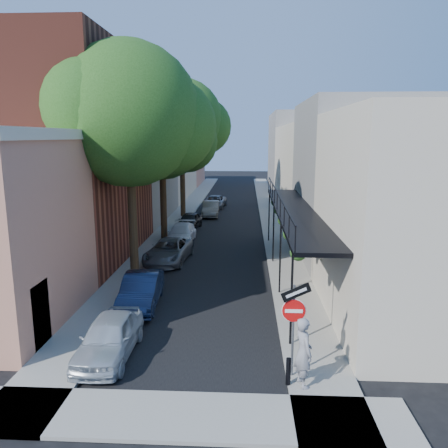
# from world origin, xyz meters

# --- Properties ---
(ground) EXTENTS (160.00, 160.00, 0.00)m
(ground) POSITION_xyz_m (0.00, 0.00, 0.00)
(ground) COLOR black
(ground) RESTS_ON ground
(road_surface) EXTENTS (6.00, 64.00, 0.01)m
(road_surface) POSITION_xyz_m (0.00, 30.00, 0.01)
(road_surface) COLOR black
(road_surface) RESTS_ON ground
(sidewalk_left) EXTENTS (2.00, 64.00, 0.12)m
(sidewalk_left) POSITION_xyz_m (-4.00, 30.00, 0.06)
(sidewalk_left) COLOR gray
(sidewalk_left) RESTS_ON ground
(sidewalk_right) EXTENTS (2.00, 64.00, 0.12)m
(sidewalk_right) POSITION_xyz_m (4.00, 30.00, 0.06)
(sidewalk_right) COLOR gray
(sidewalk_right) RESTS_ON ground
(sidewalk_cross) EXTENTS (12.00, 2.00, 0.12)m
(sidewalk_cross) POSITION_xyz_m (0.00, -1.00, 0.06)
(sidewalk_cross) COLOR gray
(sidewalk_cross) RESTS_ON ground
(buildings_left) EXTENTS (10.10, 59.10, 12.00)m
(buildings_left) POSITION_xyz_m (-9.30, 28.76, 4.94)
(buildings_left) COLOR tan
(buildings_left) RESTS_ON ground
(buildings_right) EXTENTS (9.80, 55.00, 10.00)m
(buildings_right) POSITION_xyz_m (8.99, 29.49, 4.42)
(buildings_right) COLOR beige
(buildings_right) RESTS_ON ground
(sign_post) EXTENTS (0.89, 0.17, 2.99)m
(sign_post) POSITION_xyz_m (3.16, 0.97, 2.04)
(sign_post) COLOR #595B60
(sign_post) RESTS_ON ground
(bollard) EXTENTS (0.14, 0.14, 0.80)m
(bollard) POSITION_xyz_m (3.00, 0.50, 0.52)
(bollard) COLOR black
(bollard) RESTS_ON sidewalk_right
(oak_near) EXTENTS (7.48, 6.80, 11.42)m
(oak_near) POSITION_xyz_m (-3.37, 10.26, 7.88)
(oak_near) COLOR #312313
(oak_near) RESTS_ON ground
(oak_mid) EXTENTS (6.60, 6.00, 10.20)m
(oak_mid) POSITION_xyz_m (-3.42, 18.23, 7.06)
(oak_mid) COLOR #312313
(oak_mid) RESTS_ON ground
(oak_far) EXTENTS (7.70, 7.00, 11.90)m
(oak_far) POSITION_xyz_m (-3.35, 27.27, 8.26)
(oak_far) COLOR #312313
(oak_far) RESTS_ON ground
(parked_car_a) EXTENTS (1.59, 3.92, 1.33)m
(parked_car_a) POSITION_xyz_m (-2.60, 2.06, 0.67)
(parked_car_a) COLOR #ACB6BF
(parked_car_a) RESTS_ON ground
(parked_car_b) EXTENTS (1.68, 4.17, 1.35)m
(parked_car_b) POSITION_xyz_m (-2.60, 6.36, 0.67)
(parked_car_b) COLOR #142141
(parked_car_b) RESTS_ON ground
(parked_car_c) EXTENTS (2.50, 4.74, 1.27)m
(parked_car_c) POSITION_xyz_m (-2.60, 13.00, 0.63)
(parked_car_c) COLOR slate
(parked_car_c) RESTS_ON ground
(parked_car_d) EXTENTS (1.72, 4.20, 1.22)m
(parked_car_d) POSITION_xyz_m (-2.57, 17.68, 0.61)
(parked_car_d) COLOR white
(parked_car_d) RESTS_ON ground
(parked_car_e) EXTENTS (1.91, 3.82, 1.25)m
(parked_car_e) POSITION_xyz_m (-2.60, 22.07, 0.62)
(parked_car_e) COLOR black
(parked_car_e) RESTS_ON ground
(parked_car_f) EXTENTS (1.55, 4.09, 1.33)m
(parked_car_f) POSITION_xyz_m (-1.40, 27.63, 0.67)
(parked_car_f) COLOR slate
(parked_car_f) RESTS_ON ground
(parked_car_g) EXTENTS (2.33, 4.44, 1.19)m
(parked_car_g) POSITION_xyz_m (-1.40, 32.48, 0.60)
(parked_car_g) COLOR gray
(parked_car_g) RESTS_ON ground
(pedestrian) EXTENTS (0.69, 0.85, 2.01)m
(pedestrian) POSITION_xyz_m (3.40, 0.50, 1.13)
(pedestrian) COLOR gray
(pedestrian) RESTS_ON sidewalk_right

